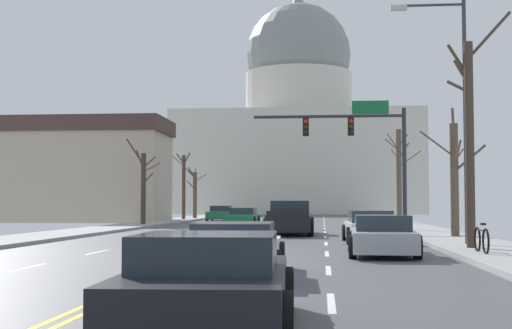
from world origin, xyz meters
name	(u,v)px	position (x,y,z in m)	size (l,w,h in m)	color
ground	(199,257)	(0.00, 0.00, 0.02)	(20.00, 180.00, 0.20)	#48484D
signal_gantry	(361,138)	(5.37, 17.76, 4.88)	(7.91, 0.41, 6.68)	#28282D
street_lamp_right	(455,98)	(7.87, 5.02, 5.05)	(2.54, 0.24, 8.28)	#333338
capitol_building	(299,135)	(0.00, 83.12, 11.31)	(33.32, 23.90, 32.81)	beige
pickup_truck_near_00	(290,219)	(1.82, 14.68, 0.71)	(2.31, 5.75, 1.61)	black
sedan_near_01	(370,228)	(5.18, 8.04, 0.57)	(2.05, 4.40, 1.22)	silver
sedan_near_02	(382,236)	(5.09, 1.49, 0.55)	(2.05, 4.68, 1.16)	#9EA3A8
sedan_near_03	(236,250)	(1.58, -4.72, 0.54)	(2.07, 4.61, 1.11)	silver
sedan_near_04	(209,285)	(2.02, -11.00, 0.54)	(2.15, 4.31, 1.16)	black
sedan_oncoming_00	(243,217)	(-1.90, 27.58, 0.56)	(2.09, 4.36, 1.17)	#1E7247
sedan_oncoming_01	(221,214)	(-5.04, 39.28, 0.59)	(2.10, 4.57, 1.25)	#1E7247
flank_building_01	(88,170)	(-15.03, 35.12, 4.09)	(12.62, 6.93, 8.09)	#B2A38E
bare_tree_00	(470,135)	(7.92, 3.00, 3.60)	(1.89, 0.94, 7.30)	#423328
bare_tree_01	(184,184)	(-8.29, 39.85, 3.04)	(1.82, 1.69, 5.68)	#423328
bare_tree_02	(455,175)	(8.82, 10.54, 2.65)	(2.61, 2.34, 5.19)	brown
bare_tree_03	(143,185)	(-8.06, 25.34, 2.63)	(2.04, 1.33, 5.47)	#423328
bare_tree_04	(399,173)	(8.58, 29.63, 3.51)	(2.50, 2.35, 6.37)	brown
bare_tree_05	(195,192)	(-8.10, 44.05, 2.43)	(2.17, 2.12, 4.71)	#4C3D2D
bicycle_parked	(481,240)	(7.77, 0.87, 0.49)	(0.12, 1.77, 0.85)	black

